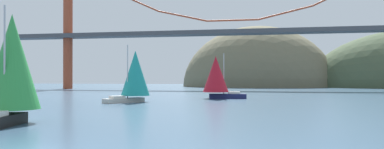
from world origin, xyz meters
name	(u,v)px	position (x,y,z in m)	size (l,w,h in m)	color
headland_center	(257,87)	(5.00, 135.00, 0.00)	(56.20, 44.00, 45.30)	#6B664C
suspension_bridge	(232,27)	(0.00, 95.00, 17.61)	(137.01, 6.00, 39.44)	#A34228
sailboat_crimson_sail	(217,76)	(2.39, 48.74, 3.83)	(7.60, 5.03, 7.57)	#191E4C
sailboat_teal_sail	(135,75)	(-7.86, 37.39, 3.96)	(6.31, 7.57, 8.20)	#B7B2A8
sailboat_green_sail	(11,65)	(-7.94, 10.00, 4.57)	(5.11, 7.44, 9.01)	black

